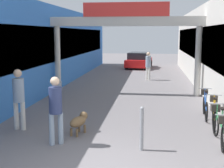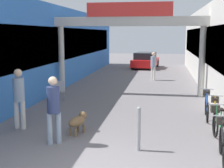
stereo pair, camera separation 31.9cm
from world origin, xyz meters
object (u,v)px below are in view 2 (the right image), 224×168
at_px(bicycle_blue_farthest, 207,105).
at_px(bollard_post_metal, 139,129).
at_px(parked_car_red, 145,60).
at_px(cafe_chair_aluminium_nearer, 60,89).
at_px(pedestrian_companion, 19,94).
at_px(pedestrian_carrying_crate, 153,64).
at_px(dog_on_leash, 78,121).
at_px(bicycle_orange_third, 215,114).
at_px(bicycle_green_second, 218,126).
at_px(pedestrian_with_dog, 53,105).
at_px(bicycle_black_nearest, 223,142).

distance_m(bicycle_blue_farthest, bollard_post_metal, 4.06).
xyz_separation_m(bicycle_blue_farthest, parked_car_red, (-3.03, 15.62, 0.21)).
xyz_separation_m(bollard_post_metal, cafe_chair_aluminium_nearer, (-3.82, 5.27, -0.03)).
relative_size(pedestrian_companion, bicycle_blue_farthest, 1.10).
bearing_deg(parked_car_red, pedestrian_carrying_crate, -82.72).
height_order(dog_on_leash, bicycle_orange_third, bicycle_orange_third).
height_order(pedestrian_carrying_crate, bollard_post_metal, pedestrian_carrying_crate).
height_order(bicycle_green_second, parked_car_red, parked_car_red).
relative_size(pedestrian_with_dog, pedestrian_companion, 0.97).
bearing_deg(dog_on_leash, pedestrian_companion, 175.27).
bearing_deg(bicycle_orange_third, bollard_post_metal, -133.35).
relative_size(bicycle_blue_farthest, bollard_post_metal, 1.51).
bearing_deg(bicycle_orange_third, pedestrian_companion, -169.73).
bearing_deg(bicycle_black_nearest, bicycle_blue_farthest, 88.02).
bearing_deg(bicycle_orange_third, pedestrian_with_dog, -153.78).
relative_size(pedestrian_companion, bicycle_black_nearest, 1.10).
relative_size(pedestrian_with_dog, bollard_post_metal, 1.61).
xyz_separation_m(bicycle_blue_farthest, cafe_chair_aluminium_nearer, (-5.91, 1.79, 0.10)).
height_order(pedestrian_with_dog, bicycle_orange_third, pedestrian_with_dog).
relative_size(bicycle_green_second, bollard_post_metal, 1.51).
bearing_deg(bicycle_black_nearest, dog_on_leash, 160.66).
xyz_separation_m(bicycle_black_nearest, bicycle_orange_third, (0.21, 2.56, 0.00)).
distance_m(bicycle_black_nearest, cafe_chair_aluminium_nearer, 8.01).
xyz_separation_m(bicycle_green_second, bollard_post_metal, (-2.07, -0.98, 0.13)).
distance_m(pedestrian_with_dog, bicycle_black_nearest, 4.26).
xyz_separation_m(dog_on_leash, bicycle_blue_farthest, (3.94, 2.41, 0.06)).
bearing_deg(bicycle_green_second, pedestrian_carrying_crate, 100.79).
bearing_deg(dog_on_leash, cafe_chair_aluminium_nearer, 115.13).
xyz_separation_m(dog_on_leash, parked_car_red, (0.91, 18.03, 0.26)).
relative_size(pedestrian_carrying_crate, parked_car_red, 0.42).
xyz_separation_m(pedestrian_companion, bicycle_black_nearest, (5.69, -1.49, -0.64)).
bearing_deg(pedestrian_with_dog, parked_car_red, 86.10).
bearing_deg(cafe_chair_aluminium_nearer, pedestrian_carrying_crate, 60.98).
height_order(bicycle_blue_farthest, parked_car_red, parked_car_red).
bearing_deg(bicycle_blue_farthest, pedestrian_carrying_crate, 103.94).
relative_size(bicycle_black_nearest, bicycle_orange_third, 1.00).
height_order(pedestrian_with_dog, dog_on_leash, pedestrian_with_dog).
distance_m(pedestrian_with_dog, dog_on_leash, 1.22).
xyz_separation_m(pedestrian_with_dog, bollard_post_metal, (2.24, -0.13, -0.47)).
xyz_separation_m(pedestrian_carrying_crate, bollard_post_metal, (0.05, -12.08, -0.44)).
bearing_deg(dog_on_leash, bicycle_blue_farthest, 31.44).
distance_m(pedestrian_with_dog, parked_car_red, 19.02).
xyz_separation_m(pedestrian_companion, bicycle_green_second, (5.80, -0.25, -0.64)).
bearing_deg(bicycle_orange_third, bicycle_green_second, -94.42).
relative_size(dog_on_leash, bicycle_green_second, 0.51).
bearing_deg(pedestrian_with_dog, bicycle_green_second, 11.24).
bearing_deg(dog_on_leash, pedestrian_with_dog, -112.23).
distance_m(bicycle_orange_third, bicycle_blue_farthest, 1.19).
distance_m(pedestrian_carrying_crate, parked_car_red, 7.09).
relative_size(pedestrian_with_dog, bicycle_green_second, 1.07).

